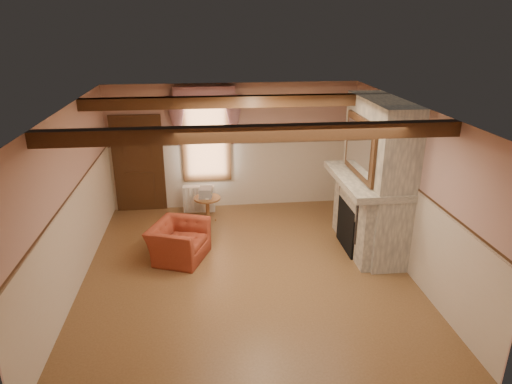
{
  "coord_description": "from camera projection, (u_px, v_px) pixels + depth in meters",
  "views": [
    {
      "loc": [
        -0.61,
        -6.87,
        4.06
      ],
      "look_at": [
        0.26,
        0.8,
        1.13
      ],
      "focal_mm": 32.0,
      "sensor_mm": 36.0,
      "label": 1
    }
  ],
  "objects": [
    {
      "name": "wall_back",
      "position": [
        234.0,
        147.0,
        10.18
      ],
      "size": [
        5.5,
        0.02,
        2.8
      ],
      "primitive_type": "cube",
      "color": "tan",
      "rests_on": "floor"
    },
    {
      "name": "floor",
      "position": [
        246.0,
        270.0,
        7.89
      ],
      "size": [
        5.5,
        6.0,
        0.01
      ],
      "primitive_type": "cube",
      "color": "brown",
      "rests_on": "ground"
    },
    {
      "name": "ceiling_beam_front",
      "position": [
        254.0,
        133.0,
        5.82
      ],
      "size": [
        5.5,
        0.18,
        0.2
      ],
      "primitive_type": "cube",
      "color": "black",
      "rests_on": "ceiling"
    },
    {
      "name": "mantel",
      "position": [
        367.0,
        180.0,
        8.2
      ],
      "size": [
        1.05,
        2.05,
        0.12
      ],
      "primitive_type": "cube",
      "color": "gray",
      "rests_on": "fireplace"
    },
    {
      "name": "radiator",
      "position": [
        199.0,
        199.0,
        10.21
      ],
      "size": [
        0.71,
        0.21,
        0.6
      ],
      "primitive_type": "cube",
      "rotation": [
        0.0,
        0.0,
        -0.05
      ],
      "color": "silver",
      "rests_on": "floor"
    },
    {
      "name": "wall_right",
      "position": [
        408.0,
        188.0,
        7.68
      ],
      "size": [
        0.02,
        6.0,
        2.8
      ],
      "primitive_type": "cube",
      "color": "tan",
      "rests_on": "floor"
    },
    {
      "name": "window_drapes",
      "position": [
        205.0,
        110.0,
        9.7
      ],
      "size": [
        1.3,
        0.14,
        1.4
      ],
      "primitive_type": "cube",
      "color": "gray",
      "rests_on": "wall_back"
    },
    {
      "name": "wall_left",
      "position": [
        70.0,
        202.0,
        7.1
      ],
      "size": [
        0.02,
        6.0,
        2.8
      ],
      "primitive_type": "cube",
      "color": "tan",
      "rests_on": "floor"
    },
    {
      "name": "mantel_clock",
      "position": [
        356.0,
        160.0,
        8.78
      ],
      "size": [
        0.14,
        0.24,
        0.2
      ],
      "primitive_type": "cube",
      "color": "#301E0D",
      "rests_on": "mantel"
    },
    {
      "name": "jar_yellow",
      "position": [
        374.0,
        180.0,
        7.83
      ],
      "size": [
        0.06,
        0.06,
        0.12
      ],
      "primitive_type": "cylinder",
      "color": "gold",
      "rests_on": "mantel"
    },
    {
      "name": "window",
      "position": [
        206.0,
        137.0,
        10.0
      ],
      "size": [
        1.06,
        0.08,
        2.02
      ],
      "primitive_type": "cube",
      "color": "white",
      "rests_on": "wall_back"
    },
    {
      "name": "firebox",
      "position": [
        350.0,
        226.0,
        8.5
      ],
      "size": [
        0.2,
        0.95,
        0.9
      ],
      "primitive_type": "cube",
      "color": "black",
      "rests_on": "floor"
    },
    {
      "name": "chair_rail",
      "position": [
        246.0,
        189.0,
        7.36
      ],
      "size": [
        5.5,
        6.0,
        0.08
      ],
      "primitive_type": null,
      "color": "black",
      "rests_on": "wainscot"
    },
    {
      "name": "armchair",
      "position": [
        179.0,
        241.0,
        8.18
      ],
      "size": [
        1.19,
        1.27,
        0.66
      ],
      "primitive_type": "imported",
      "rotation": [
        0.0,
        0.0,
        1.2
      ],
      "color": "maroon",
      "rests_on": "floor"
    },
    {
      "name": "candle_red",
      "position": [
        377.0,
        181.0,
        7.72
      ],
      "size": [
        0.06,
        0.06,
        0.16
      ],
      "primitive_type": "cylinder",
      "color": "#A8142E",
      "rests_on": "mantel"
    },
    {
      "name": "wall_front",
      "position": [
        273.0,
        301.0,
        4.61
      ],
      "size": [
        5.5,
        0.02,
        2.8
      ],
      "primitive_type": "cube",
      "color": "tan",
      "rests_on": "floor"
    },
    {
      "name": "fireplace",
      "position": [
        377.0,
        177.0,
        8.21
      ],
      "size": [
        0.85,
        2.0,
        2.8
      ],
      "primitive_type": "cube",
      "color": "gray",
      "rests_on": "floor"
    },
    {
      "name": "wainscot",
      "position": [
        246.0,
        231.0,
        7.62
      ],
      "size": [
        5.5,
        6.0,
        1.5
      ],
      "primitive_type": null,
      "color": "beige",
      "rests_on": "floor"
    },
    {
      "name": "book_stack",
      "position": [
        206.0,
        192.0,
        9.59
      ],
      "size": [
        0.29,
        0.35,
        0.2
      ],
      "primitive_type": "cube",
      "rotation": [
        0.0,
        0.0,
        -0.11
      ],
      "color": "#B7AD8C",
      "rests_on": "side_table"
    },
    {
      "name": "side_table",
      "position": [
        208.0,
        209.0,
        9.7
      ],
      "size": [
        0.6,
        0.6,
        0.55
      ],
      "primitive_type": "cylinder",
      "rotation": [
        0.0,
        0.0,
        0.06
      ],
      "color": "brown",
      "rests_on": "floor"
    },
    {
      "name": "oil_lamp",
      "position": [
        359.0,
        161.0,
        8.6
      ],
      "size": [
        0.11,
        0.11,
        0.28
      ],
      "primitive_type": "cylinder",
      "color": "#C98338",
      "rests_on": "mantel"
    },
    {
      "name": "door",
      "position": [
        139.0,
        165.0,
        10.03
      ],
      "size": [
        1.1,
        0.1,
        2.1
      ],
      "primitive_type": "cube",
      "color": "black",
      "rests_on": "floor"
    },
    {
      "name": "ceiling",
      "position": [
        245.0,
        108.0,
        6.9
      ],
      "size": [
        5.5,
        6.0,
        0.01
      ],
      "primitive_type": "cube",
      "color": "silver",
      "rests_on": "wall_back"
    },
    {
      "name": "bowl",
      "position": [
        371.0,
        177.0,
        8.01
      ],
      "size": [
        0.34,
        0.34,
        0.08
      ],
      "primitive_type": "imported",
      "color": "brown",
      "rests_on": "mantel"
    },
    {
      "name": "ceiling_beam_back",
      "position": [
        239.0,
        102.0,
        8.05
      ],
      "size": [
        5.5,
        0.18,
        0.2
      ],
      "primitive_type": "cube",
      "color": "black",
      "rests_on": "ceiling"
    },
    {
      "name": "overmantel_mirror",
      "position": [
        360.0,
        147.0,
        7.97
      ],
      "size": [
        0.06,
        1.44,
        1.04
      ],
      "primitive_type": "cube",
      "color": "silver",
      "rests_on": "fireplace"
    }
  ]
}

